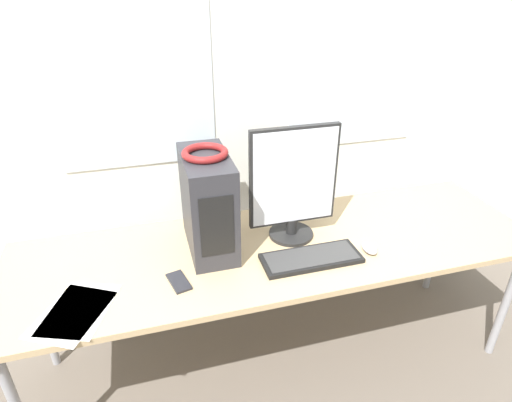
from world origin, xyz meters
name	(u,v)px	position (x,y,z in m)	size (l,w,h in m)	color
wall_back	(250,83)	(0.00, 0.85, 1.35)	(8.00, 0.07, 2.70)	silver
desk	(279,253)	(0.00, 0.36, 0.68)	(2.42, 0.72, 0.72)	tan
pc_tower	(208,204)	(-0.30, 0.45, 0.94)	(0.19, 0.40, 0.44)	#2D2D33
headphones	(205,153)	(-0.30, 0.45, 1.18)	(0.19, 0.19, 0.03)	maroon
monitor_main	(293,184)	(0.08, 0.43, 0.99)	(0.41, 0.21, 0.54)	black
keyboard	(311,258)	(0.10, 0.22, 0.73)	(0.43, 0.17, 0.02)	black
mouse	(369,248)	(0.37, 0.21, 0.74)	(0.06, 0.10, 0.03)	#B2B2B7
cell_phone	(179,282)	(-0.48, 0.22, 0.73)	(0.10, 0.15, 0.01)	#232328
paper_sheet_left	(80,309)	(-0.85, 0.16, 0.72)	(0.30, 0.35, 0.00)	white
paper_sheet_front	(72,314)	(-0.88, 0.15, 0.72)	(0.33, 0.36, 0.00)	white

